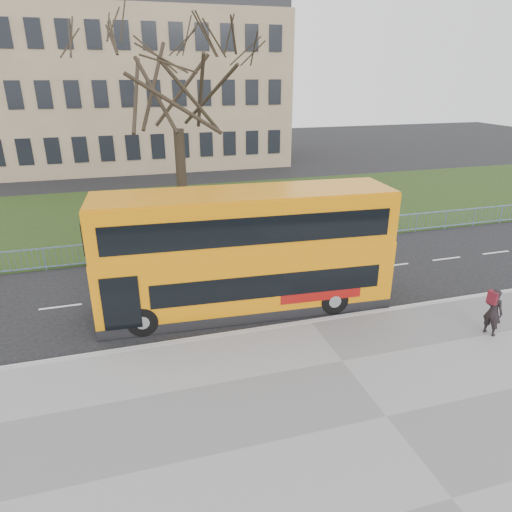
{
  "coord_description": "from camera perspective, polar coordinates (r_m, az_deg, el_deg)",
  "views": [
    {
      "loc": [
        -6.04,
        -15.05,
        8.59
      ],
      "look_at": [
        -1.35,
        1.0,
        1.89
      ],
      "focal_mm": 32.0,
      "sensor_mm": 36.0,
      "label": 1
    }
  ],
  "objects": [
    {
      "name": "ground",
      "position": [
        18.35,
        4.96,
        -6.16
      ],
      "size": [
        120.0,
        120.0,
        0.0
      ],
      "primitive_type": "plane",
      "color": "black",
      "rests_on": "ground"
    },
    {
      "name": "pavement",
      "position": [
        13.35,
        15.96,
        -18.9
      ],
      "size": [
        80.0,
        10.5,
        0.12
      ],
      "primitive_type": "cube",
      "color": "slate",
      "rests_on": "ground"
    },
    {
      "name": "kerb",
      "position": [
        17.07,
        6.84,
        -8.28
      ],
      "size": [
        80.0,
        0.2,
        0.14
      ],
      "primitive_type": "cube",
      "color": "#9A999C",
      "rests_on": "ground"
    },
    {
      "name": "grass_verge",
      "position": [
        31.16,
        -4.51,
        5.85
      ],
      "size": [
        80.0,
        15.4,
        0.08
      ],
      "primitive_type": "cube",
      "color": "#1F3312",
      "rests_on": "ground"
    },
    {
      "name": "guard_railing",
      "position": [
        23.87,
        -0.66,
        2.16
      ],
      "size": [
        40.0,
        0.12,
        1.1
      ],
      "primitive_type": null,
      "color": "#6885B9",
      "rests_on": "ground"
    },
    {
      "name": "bare_tree",
      "position": [
        25.28,
        -9.83,
        17.89
      ],
      "size": [
        9.66,
        9.66,
        13.8
      ],
      "primitive_type": null,
      "color": "black",
      "rests_on": "grass_verge"
    },
    {
      "name": "civic_building",
      "position": [
        50.08,
        -16.01,
        19.24
      ],
      "size": [
        30.0,
        15.0,
        14.0
      ],
      "primitive_type": "cube",
      "color": "#8A7257",
      "rests_on": "ground"
    },
    {
      "name": "yellow_bus",
      "position": [
        17.1,
        -1.35,
        0.87
      ],
      "size": [
        11.14,
        3.28,
        4.61
      ],
      "rotation": [
        0.0,
        0.0,
        -0.06
      ],
      "color": "orange",
      "rests_on": "ground"
    },
    {
      "name": "pedestrian",
      "position": [
        17.77,
        27.53,
        -6.2
      ],
      "size": [
        0.6,
        0.73,
        1.72
      ],
      "primitive_type": "imported",
      "rotation": [
        0.0,
        0.0,
        1.91
      ],
      "color": "black",
      "rests_on": "pavement"
    }
  ]
}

